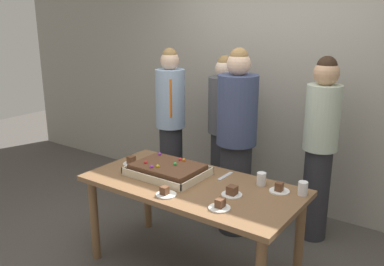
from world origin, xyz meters
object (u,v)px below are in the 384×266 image
object	(u,v)px
sheet_cake	(168,170)
person_green_shirt_behind	(223,131)
cake_server_utensil	(225,176)
person_striped_tie_right	(320,145)
plated_slice_center_front	(132,162)
party_table	(192,194)
plated_slice_far_right	(220,205)
person_serving_front	(236,141)
plated_slice_near_left	(232,192)
drink_cup_middle	(303,188)
plated_slice_near_right	(279,189)
plated_slice_far_left	(166,193)
person_far_right_suit	(171,126)
drink_cup_nearest	(261,179)

from	to	relation	value
sheet_cake	person_green_shirt_behind	world-z (taller)	person_green_shirt_behind
cake_server_utensil	person_striped_tie_right	bearing A→B (deg)	59.42
plated_slice_center_front	cake_server_utensil	xyz separation A→B (m)	(0.81, 0.23, -0.02)
party_table	plated_slice_center_front	bearing A→B (deg)	176.94
plated_slice_far_right	person_serving_front	world-z (taller)	person_serving_front
plated_slice_far_right	person_green_shirt_behind	size ratio (longest dim) A/B	0.09
party_table	person_green_shirt_behind	distance (m)	1.25
plated_slice_far_right	person_green_shirt_behind	bearing A→B (deg)	120.23
party_table	plated_slice_far_right	bearing A→B (deg)	-31.37
person_striped_tie_right	plated_slice_far_right	bearing A→B (deg)	30.72
sheet_cake	plated_slice_near_left	xyz separation A→B (m)	(0.63, -0.05, -0.02)
sheet_cake	drink_cup_middle	distance (m)	1.07
cake_server_utensil	plated_slice_near_right	bearing A→B (deg)	-3.08
plated_slice_far_left	cake_server_utensil	xyz separation A→B (m)	(0.17, 0.56, -0.02)
plated_slice_far_right	person_serving_front	xyz separation A→B (m)	(-0.44, 1.00, 0.12)
drink_cup_middle	person_far_right_suit	size ratio (longest dim) A/B	0.06
plated_slice_center_front	person_serving_front	distance (m)	0.97
drink_cup_middle	person_green_shirt_behind	bearing A→B (deg)	143.68
sheet_cake	plated_slice_center_front	distance (m)	0.41
plated_slice_near_left	plated_slice_far_left	bearing A→B (deg)	-144.90
person_far_right_suit	drink_cup_nearest	bearing A→B (deg)	29.60
plated_slice_center_front	person_green_shirt_behind	bearing A→B (deg)	77.52
person_green_shirt_behind	person_far_right_suit	size ratio (longest dim) A/B	0.96
sheet_cake	drink_cup_middle	size ratio (longest dim) A/B	6.07
plated_slice_near_left	drink_cup_middle	distance (m)	0.51
drink_cup_middle	person_far_right_suit	world-z (taller)	person_far_right_suit
party_table	plated_slice_far_left	bearing A→B (deg)	-94.73
sheet_cake	cake_server_utensil	distance (m)	0.47
person_far_right_suit	plated_slice_far_right	bearing A→B (deg)	12.56
person_serving_front	person_far_right_suit	distance (m)	0.85
drink_cup_nearest	person_green_shirt_behind	distance (m)	1.25
plated_slice_far_right	drink_cup_middle	world-z (taller)	drink_cup_middle
person_striped_tie_right	plated_slice_center_front	bearing A→B (deg)	-10.86
person_far_right_suit	plated_slice_near_left	bearing A→B (deg)	18.11
plated_slice_center_front	person_green_shirt_behind	distance (m)	1.16
party_table	drink_cup_nearest	world-z (taller)	drink_cup_nearest
plated_slice_near_left	person_green_shirt_behind	bearing A→B (deg)	123.54
person_striped_tie_right	plated_slice_far_left	bearing A→B (deg)	14.89
plated_slice_far_left	drink_cup_nearest	bearing A→B (deg)	49.81
plated_slice_far_left	plated_slice_center_front	world-z (taller)	plated_slice_center_front
sheet_cake	cake_server_utensil	xyz separation A→B (m)	(0.41, 0.23, -0.04)
plated_slice_center_front	drink_cup_nearest	xyz separation A→B (m)	(1.12, 0.24, 0.03)
plated_slice_near_left	plated_slice_near_right	world-z (taller)	plated_slice_near_right
plated_slice_center_front	cake_server_utensil	world-z (taller)	plated_slice_center_front
plated_slice_near_right	plated_slice_center_front	bearing A→B (deg)	-171.15
sheet_cake	person_striped_tie_right	xyz separation A→B (m)	(0.89, 1.05, 0.10)
party_table	sheet_cake	xyz separation A→B (m)	(-0.26, 0.03, 0.14)
plated_slice_near_right	person_serving_front	xyz separation A→B (m)	(-0.66, 0.52, 0.12)
plated_slice_far_right	plated_slice_center_front	world-z (taller)	plated_slice_center_front
plated_slice_near_right	plated_slice_far_left	size ratio (longest dim) A/B	1.00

